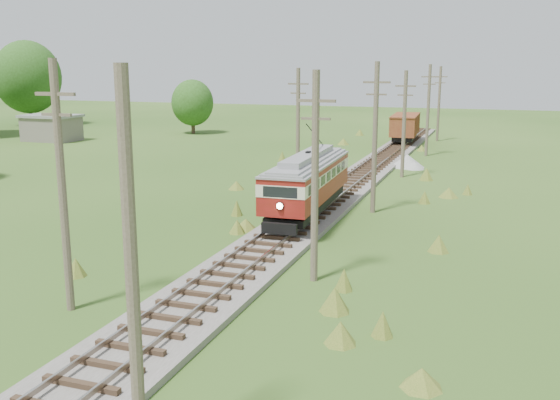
% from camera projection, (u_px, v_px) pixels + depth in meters
% --- Properties ---
extents(railbed_main, '(3.60, 96.00, 0.57)m').
position_uv_depth(railbed_main, '(334.00, 196.00, 41.71)').
color(railbed_main, '#605B54').
rests_on(railbed_main, ground).
extents(streetcar, '(3.02, 11.15, 5.06)m').
position_uv_depth(streetcar, '(308.00, 179.00, 35.62)').
color(streetcar, black).
rests_on(streetcar, ground).
extents(gondola, '(3.22, 8.59, 2.80)m').
position_uv_depth(gondola, '(405.00, 126.00, 70.45)').
color(gondola, black).
rests_on(gondola, ground).
extents(gravel_pile, '(3.10, 3.28, 1.13)m').
position_uv_depth(gravel_pile, '(408.00, 161.00, 54.66)').
color(gravel_pile, gray).
rests_on(gravel_pile, ground).
extents(utility_pole_r_1, '(0.30, 0.30, 8.80)m').
position_uv_depth(utility_pole_r_1, '(132.00, 277.00, 13.08)').
color(utility_pole_r_1, brown).
rests_on(utility_pole_r_1, ground).
extents(utility_pole_r_2, '(1.60, 0.30, 8.60)m').
position_uv_depth(utility_pole_r_2, '(315.00, 176.00, 24.99)').
color(utility_pole_r_2, brown).
rests_on(utility_pole_r_2, ground).
extents(utility_pole_r_3, '(1.60, 0.30, 9.00)m').
position_uv_depth(utility_pole_r_3, '(375.00, 137.00, 36.96)').
color(utility_pole_r_3, brown).
rests_on(utility_pole_r_3, ground).
extents(utility_pole_r_4, '(1.60, 0.30, 8.40)m').
position_uv_depth(utility_pole_r_4, '(404.00, 123.00, 49.07)').
color(utility_pole_r_4, brown).
rests_on(utility_pole_r_4, ground).
extents(utility_pole_r_5, '(1.60, 0.30, 8.90)m').
position_uv_depth(utility_pole_r_5, '(428.00, 109.00, 60.87)').
color(utility_pole_r_5, brown).
rests_on(utility_pole_r_5, ground).
extents(utility_pole_r_6, '(1.60, 0.30, 8.70)m').
position_uv_depth(utility_pole_r_6, '(439.00, 103.00, 72.94)').
color(utility_pole_r_6, brown).
rests_on(utility_pole_r_6, ground).
extents(utility_pole_l_a, '(1.60, 0.30, 9.00)m').
position_uv_depth(utility_pole_l_a, '(62.00, 185.00, 21.86)').
color(utility_pole_l_a, brown).
rests_on(utility_pole_l_a, ground).
extents(utility_pole_l_b, '(1.60, 0.30, 8.60)m').
position_uv_depth(utility_pole_l_b, '(298.00, 123.00, 47.81)').
color(utility_pole_l_b, brown).
rests_on(utility_pole_l_b, ground).
extents(tree_left_5, '(9.66, 9.66, 12.44)m').
position_uv_depth(tree_left_5, '(28.00, 77.00, 91.66)').
color(tree_left_5, '#38281C').
rests_on(tree_left_5, ground).
extents(tree_mid_a, '(5.46, 5.46, 7.03)m').
position_uv_depth(tree_mid_a, '(192.00, 103.00, 81.36)').
color(tree_mid_a, '#38281C').
rests_on(tree_mid_a, ground).
extents(shed, '(6.40, 4.40, 3.10)m').
position_uv_depth(shed, '(52.00, 128.00, 73.80)').
color(shed, slate).
rests_on(shed, ground).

